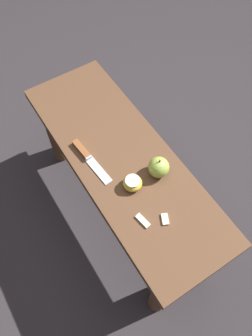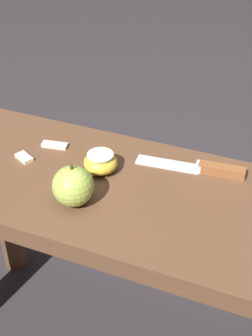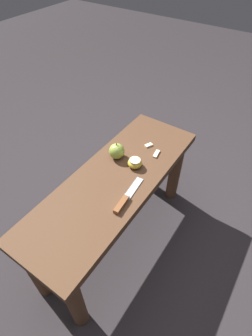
{
  "view_description": "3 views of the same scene",
  "coord_description": "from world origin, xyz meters",
  "px_view_note": "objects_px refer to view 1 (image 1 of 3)",
  "views": [
    {
      "loc": [
        0.56,
        -0.34,
        1.55
      ],
      "look_at": [
        0.06,
        -0.02,
        0.53
      ],
      "focal_mm": 35.0,
      "sensor_mm": 36.0,
      "label": 1
    },
    {
      "loc": [
        -0.22,
        0.66,
        1.07
      ],
      "look_at": [
        0.06,
        -0.02,
        0.53
      ],
      "focal_mm": 50.0,
      "sensor_mm": 36.0,
      "label": 2
    },
    {
      "loc": [
        -0.65,
        -0.5,
        1.39
      ],
      "look_at": [
        0.06,
        -0.02,
        0.53
      ],
      "focal_mm": 28.0,
      "sensor_mm": 36.0,
      "label": 3
    }
  ],
  "objects_px": {
    "wooden_bench": "(123,172)",
    "apple_cut": "(133,183)",
    "apple_whole": "(159,167)",
    "knife": "(86,155)"
  },
  "relations": [
    {
      "from": "wooden_bench",
      "to": "apple_cut",
      "type": "xyz_separation_m",
      "value": [
        0.12,
        -0.03,
        0.14
      ]
    },
    {
      "from": "apple_whole",
      "to": "apple_cut",
      "type": "distance_m",
      "value": 0.11
    },
    {
      "from": "wooden_bench",
      "to": "apple_cut",
      "type": "relative_size",
      "value": 14.93
    },
    {
      "from": "wooden_bench",
      "to": "knife",
      "type": "bearing_deg",
      "value": -124.86
    },
    {
      "from": "knife",
      "to": "apple_whole",
      "type": "xyz_separation_m",
      "value": [
        0.2,
        0.19,
        0.03
      ]
    },
    {
      "from": "wooden_bench",
      "to": "apple_whole",
      "type": "xyz_separation_m",
      "value": [
        0.13,
        0.08,
        0.15
      ]
    },
    {
      "from": "apple_cut",
      "to": "knife",
      "type": "bearing_deg",
      "value": -158.34
    },
    {
      "from": "wooden_bench",
      "to": "apple_whole",
      "type": "distance_m",
      "value": 0.21
    },
    {
      "from": "apple_whole",
      "to": "apple_cut",
      "type": "xyz_separation_m",
      "value": [
        -0.0,
        -0.11,
        -0.02
      ]
    },
    {
      "from": "wooden_bench",
      "to": "knife",
      "type": "height_order",
      "value": "knife"
    }
  ]
}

